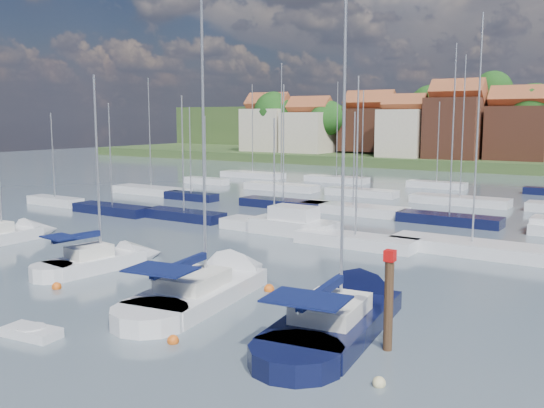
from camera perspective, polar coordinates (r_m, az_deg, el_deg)
The scene contains 12 objects.
ground at distance 63.46m, azimuth 15.61°, elevation -0.39°, with size 260.00×260.00×0.00m, color #495663.
sailboat_left at distance 38.51m, azimuth -15.23°, elevation -5.22°, with size 3.52×9.34×12.51m.
sailboat_centre at distance 32.29m, azimuth -5.12°, elevation -7.58°, with size 5.39×13.58×17.87m.
sailboat_navy at distance 28.23m, azimuth 7.35°, elevation -9.93°, with size 5.28×13.87×18.64m.
sailboat_far at distance 49.07m, azimuth -23.49°, elevation -2.80°, with size 2.94×9.80×12.96m.
tender at distance 27.65m, azimuth -21.66°, elevation -11.16°, with size 2.58×1.43×0.53m.
timber_piling at distance 24.58m, azimuth 10.86°, elevation -11.16°, with size 0.40×0.40×6.27m.
buoy_c at distance 34.66m, azimuth -19.60°, elevation -7.52°, with size 0.52×0.52×0.52m, color #D85914.
buoy_d at distance 25.53m, azimuth -9.30°, elevation -12.79°, with size 0.49×0.49×0.49m, color #D85914.
buoy_e at distance 32.28m, azimuth -0.28°, elevation -8.18°, with size 0.55×0.55×0.55m, color #D85914.
buoy_f at distance 21.86m, azimuth 10.03°, elevation -16.50°, with size 0.46×0.46×0.46m, color beige.
marina_field at distance 58.25m, azimuth 15.97°, elevation -0.72°, with size 79.62×41.41×15.93m.
Camera 1 is at (18.68, -19.97, 9.06)m, focal length 40.00 mm.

